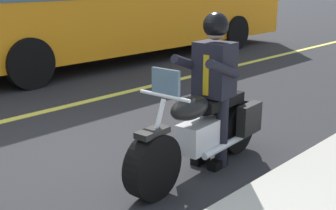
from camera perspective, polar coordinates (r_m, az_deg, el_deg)
ground_plane at (r=5.27m, az=-13.67°, el=-7.60°), size 80.00×80.00×0.00m
motorcycle_main at (r=4.87m, az=4.56°, el=-3.47°), size 2.22×0.71×1.26m
rider_main at (r=4.86m, az=5.95°, el=3.64°), size 0.65×0.59×1.74m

